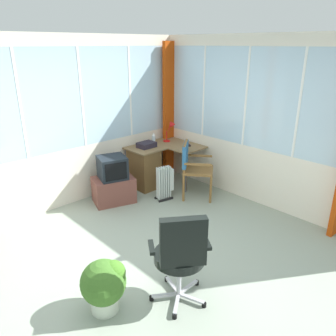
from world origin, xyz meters
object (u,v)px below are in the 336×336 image
Objects in this scene: tv_remote at (188,145)px; space_heater at (165,183)px; spray_bottle at (154,139)px; tv_on_stand at (113,182)px; office_chair at (181,253)px; desk at (147,166)px; potted_plant at (105,283)px; wooden_armchair at (191,163)px; desk_lamp at (172,128)px; paper_tray at (146,145)px.

space_heater is (-0.76, -0.20, -0.45)m from tv_remote.
tv_remote is 0.69× the size of spray_bottle.
tv_remote is 0.19× the size of tv_on_stand.
spray_bottle is 0.21× the size of office_chair.
office_chair is at bearing -123.73° from desk.
space_heater is at bearing 33.77° from potted_plant.
spray_bottle is at bearing 157.34° from tv_remote.
wooden_armchair reaches higher than desk.
space_heater is at bearing -140.21° from desk_lamp.
desk_lamp is at bearing 66.92° from wooden_armchair.
paper_tray reaches higher than tv_on_stand.
spray_bottle is 1.17m from tv_on_stand.
spray_bottle is at bearing 10.29° from tv_on_stand.
tv_remote is 3.08m from office_chair.
potted_plant is at bearing -139.67° from spray_bottle.
office_chair is 2.51m from tv_on_stand.
tv_remote is 0.76m from paper_tray.
tv_remote reaches higher than space_heater.
spray_bottle is at bearing 17.88° from desk.
tv_remote is 0.64m from spray_bottle.
paper_tray is at bearing 105.74° from wooden_armchair.
tv_on_stand reaches higher than desk.
paper_tray is 0.81m from space_heater.
tv_on_stand is (-0.83, -0.14, -0.43)m from paper_tray.
paper_tray reaches higher than space_heater.
office_chair reaches higher than desk.
tv_remote is at bearing -50.78° from spray_bottle.
desk_lamp reaches higher than office_chair.
paper_tray is 0.55× the size of potted_plant.
desk_lamp is 0.97m from wooden_armchair.
potted_plant is at bearing -144.58° from desk_lamp.
desk_lamp is 0.70× the size of potted_plant.
wooden_armchair is 1.31m from tv_on_stand.
desk is 0.63m from space_heater.
tv_on_stand is at bearing 146.27° from wooden_armchair.
tv_on_stand reaches higher than tv_remote.
spray_bottle is at bearing 13.94° from paper_tray.
spray_bottle is 0.23m from paper_tray.
space_heater is at bearing 151.01° from wooden_armchair.
spray_bottle is 0.28× the size of tv_on_stand.
wooden_armchair is 0.92× the size of office_chair.
paper_tray reaches higher than desk.
wooden_armchair reaches higher than potted_plant.
desk is at bearing 108.36° from wooden_armchair.
office_chair is (-1.91, -1.64, -0.01)m from wooden_armchair.
desk is 3.00m from potted_plant.
wooden_armchair is at bearing -33.73° from tv_on_stand.
desk is at bearing 7.79° from tv_on_stand.
tv_on_stand is at bearing -175.41° from desk_lamp.
desk_lamp is 0.37× the size of office_chair.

